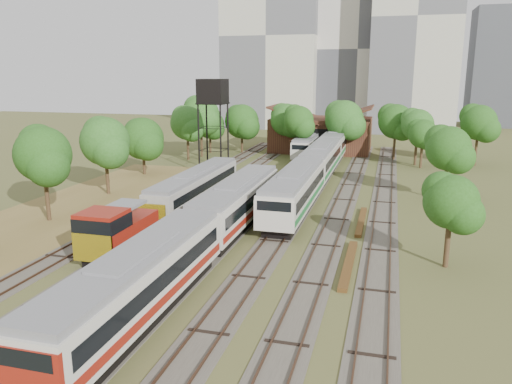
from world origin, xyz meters
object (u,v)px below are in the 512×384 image
(railcar_red_set, at_px, (200,234))
(water_tower, at_px, (213,94))
(railcar_green_set, at_px, (321,161))
(shunter_locomotive, at_px, (117,232))

(railcar_red_set, bearing_deg, water_tower, 108.15)
(railcar_green_set, bearing_deg, shunter_locomotive, -107.44)
(railcar_red_set, height_order, shunter_locomotive, railcar_red_set)
(railcar_green_set, xyz_separation_m, shunter_locomotive, (-10.00, -31.82, -0.26))
(water_tower, bearing_deg, railcar_red_set, -71.85)
(shunter_locomotive, relative_size, water_tower, 0.67)
(railcar_green_set, bearing_deg, railcar_red_set, -97.31)
(railcar_red_set, height_order, railcar_green_set, railcar_green_set)
(railcar_green_set, xyz_separation_m, water_tower, (-14.21, -0.02, 8.06))
(shunter_locomotive, xyz_separation_m, water_tower, (-4.21, 31.80, 8.31))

